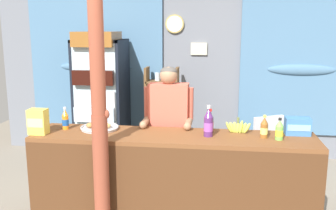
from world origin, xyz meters
TOP-DOWN VIEW (x-y plane):
  - ground_plane at (0.00, 1.09)m, footprint 7.79×7.79m
  - back_wall_curtained at (0.00, 2.76)m, footprint 5.80×0.22m
  - stall_counter at (0.08, 0.43)m, footprint 2.74×0.58m
  - timber_post at (-0.53, 0.14)m, footprint 0.16×0.14m
  - drink_fridge at (-1.17, 2.24)m, footprint 0.68×0.74m
  - bottle_shelf_rack at (-0.31, 2.42)m, footprint 0.48×0.28m
  - plastic_lawn_chair at (1.07, 1.82)m, footprint 0.60×0.60m
  - shopkeeper at (-0.03, 1.00)m, footprint 0.54×0.42m
  - soda_bottle_grape_soda at (0.41, 0.54)m, footprint 0.09×0.09m
  - soda_bottle_orange_soda at (-1.04, 0.61)m, footprint 0.07×0.07m
  - soda_bottle_iced_tea at (0.94, 0.56)m, footprint 0.07×0.07m
  - soda_bottle_cola at (0.43, 0.68)m, footprint 0.06×0.06m
  - soda_bottle_lime_soda at (1.07, 0.51)m, footprint 0.07×0.07m
  - snack_box_instant_noodle at (-1.23, 0.41)m, footprint 0.17×0.13m
  - snack_box_biscuit at (1.27, 0.71)m, footprint 0.24×0.14m
  - pastry_tray at (-0.69, 0.65)m, footprint 0.39×0.39m
  - banana_bunch at (0.70, 0.70)m, footprint 0.27×0.06m

SIDE VIEW (x-z plane):
  - ground_plane at x=0.00m, z-range 0.00..0.00m
  - plastic_lawn_chair at x=1.07m, z-range 0.06..0.92m
  - stall_counter at x=0.08m, z-range 0.10..1.02m
  - bottle_shelf_rack at x=-0.31m, z-range 0.03..1.40m
  - pastry_tray at x=-0.69m, z-range 0.90..0.97m
  - shopkeeper at x=-0.03m, z-range 0.20..1.73m
  - banana_bunch at x=0.70m, z-range 0.89..1.05m
  - snack_box_biscuit at x=1.27m, z-range 0.92..1.09m
  - soda_bottle_lime_soda at x=1.07m, z-range 0.90..1.11m
  - soda_bottle_iced_tea at x=0.94m, z-range 0.90..1.12m
  - soda_bottle_orange_soda at x=-1.04m, z-range 0.90..1.13m
  - soda_bottle_cola at x=0.43m, z-range 0.90..1.13m
  - drink_fridge at x=-1.17m, z-range 0.09..1.97m
  - snack_box_instant_noodle at x=-1.23m, z-range 0.92..1.16m
  - soda_bottle_grape_soda at x=0.41m, z-range 0.89..1.20m
  - timber_post at x=-0.53m, z-range -0.05..2.32m
  - back_wall_curtained at x=0.00m, z-range 0.03..2.54m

